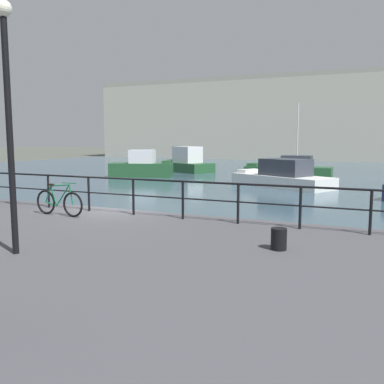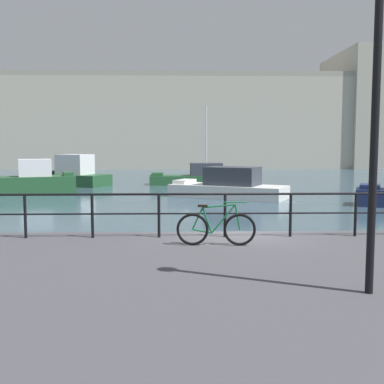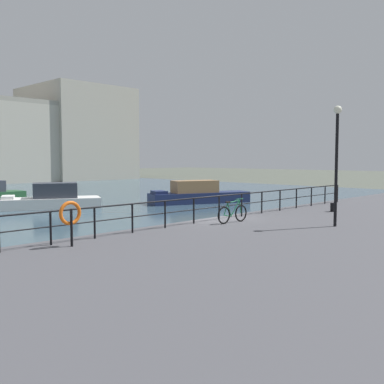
% 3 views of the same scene
% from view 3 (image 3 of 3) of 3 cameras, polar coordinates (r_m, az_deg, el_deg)
% --- Properties ---
extents(ground_plane, '(240.00, 240.00, 0.00)m').
position_cam_3_polar(ground_plane, '(20.67, 2.52, -6.21)').
color(ground_plane, '#4C5147').
extents(quay_promenade, '(56.00, 13.00, 1.08)m').
position_cam_3_polar(quay_promenade, '(17.05, 19.23, -6.85)').
color(quay_promenade, '#47474C').
rests_on(quay_promenade, ground_plane).
extents(moored_white_yacht, '(8.77, 5.12, 1.91)m').
position_cam_3_polar(moored_white_yacht, '(37.72, 0.73, -0.30)').
color(moored_white_yacht, navy).
rests_on(moored_white_yacht, water_basin).
extents(moored_blue_motorboat, '(7.57, 5.59, 1.91)m').
position_cam_3_polar(moored_blue_motorboat, '(35.53, -17.38, -0.82)').
color(moored_blue_motorboat, white).
rests_on(moored_blue_motorboat, water_basin).
extents(quay_railing, '(20.89, 0.07, 1.08)m').
position_cam_3_polar(quay_railing, '(20.26, 4.94, -1.25)').
color(quay_railing, black).
rests_on(quay_railing, quay_promenade).
extents(parked_bicycle, '(1.77, 0.17, 0.98)m').
position_cam_3_polar(parked_bicycle, '(18.83, 5.17, -2.73)').
color(parked_bicycle, black).
rests_on(parked_bicycle, quay_promenade).
extents(mooring_bollard, '(0.32, 0.32, 0.44)m').
position_cam_3_polar(mooring_bollard, '(23.82, 17.52, -1.85)').
color(mooring_bollard, black).
rests_on(mooring_bollard, quay_promenade).
extents(life_ring_stand, '(0.75, 0.16, 1.40)m').
position_cam_3_polar(life_ring_stand, '(14.18, -15.19, -2.79)').
color(life_ring_stand, black).
rests_on(life_ring_stand, quay_promenade).
extents(quay_lamp_post, '(0.32, 0.32, 4.73)m').
position_cam_3_polar(quay_lamp_post, '(18.51, 17.90, 5.10)').
color(quay_lamp_post, black).
rests_on(quay_lamp_post, quay_promenade).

